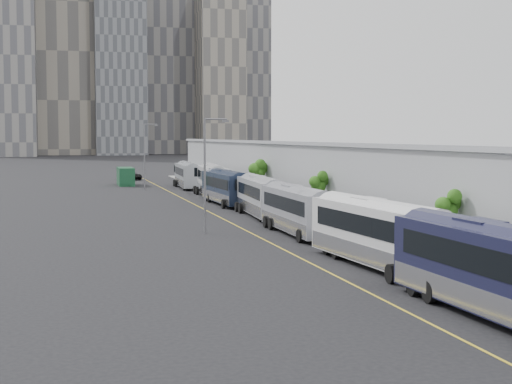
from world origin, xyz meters
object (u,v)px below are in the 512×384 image
object	(u,v)px
street_lamp_near	(207,167)
bus_7	(188,177)
suv	(130,176)
bus_2	(378,239)
bus_5	(226,190)
bus_3	(298,214)
street_lamp_far	(146,152)
bus_1	(499,279)
shipping_container	(126,176)
bus_6	(213,183)
bus_4	(262,200)

from	to	relation	value
street_lamp_near	bus_7	bearing A→B (deg)	82.42
street_lamp_near	suv	bearing A→B (deg)	89.41
bus_2	bus_5	bearing A→B (deg)	85.63
suv	bus_7	bearing A→B (deg)	-94.25
bus_3	suv	bearing A→B (deg)	94.76
bus_2	street_lamp_far	size ratio (longest dim) A/B	1.47
bus_1	bus_5	xyz separation A→B (m)	(0.30, 57.08, -0.10)
street_lamp_near	shipping_container	xyz separation A→B (m)	(-1.28, 62.48, -3.89)
bus_5	shipping_container	xyz separation A→B (m)	(-8.19, 37.23, -0.24)
bus_1	bus_6	bearing A→B (deg)	86.90
bus_1	street_lamp_near	size ratio (longest dim) A/B	1.54
bus_5	street_lamp_far	xyz separation A→B (m)	(-6.31, 25.28, 3.80)
bus_3	shipping_container	world-z (taller)	bus_3
bus_1	bus_6	size ratio (longest dim) A/B	0.99
bus_1	bus_2	size ratio (longest dim) A/B	1.01
bus_1	shipping_container	bearing A→B (deg)	92.54
suv	bus_4	bearing A→B (deg)	-103.30
bus_1	street_lamp_far	xyz separation A→B (m)	(-6.01, 82.36, 3.71)
bus_3	shipping_container	bearing A→B (deg)	97.58
street_lamp_near	bus_6	bearing A→B (deg)	78.33
bus_4	street_lamp_far	world-z (taller)	street_lamp_far
bus_4	street_lamp_near	distance (m)	14.37
bus_2	bus_7	size ratio (longest dim) A/B	1.05
bus_6	street_lamp_far	xyz separation A→B (m)	(-7.03, 13.61, 3.71)
bus_5	shipping_container	distance (m)	38.12
suv	bus_1	bearing A→B (deg)	-106.08
bus_3	suv	size ratio (longest dim) A/B	2.36
shipping_container	suv	xyz separation A→B (m)	(2.08, 15.09, -0.62)
bus_1	bus_4	world-z (taller)	bus_1
bus_1	bus_7	xyz separation A→B (m)	(0.53, 85.52, -0.11)
bus_6	bus_7	size ratio (longest dim) A/B	1.07
bus_2	bus_6	bearing A→B (deg)	84.90
bus_4	bus_7	distance (m)	42.00
bus_1	street_lamp_far	distance (m)	82.66
bus_3	bus_2	bearing A→B (deg)	-89.55
shipping_container	suv	bearing A→B (deg)	82.56
street_lamp_near	shipping_container	bearing A→B (deg)	91.18
bus_7	shipping_container	world-z (taller)	bus_7
shipping_container	bus_4	bearing A→B (deg)	-79.76
street_lamp_near	bus_1	bearing A→B (deg)	-78.27
bus_6	shipping_container	bearing A→B (deg)	114.61
bus_1	bus_6	xyz separation A→B (m)	(1.02, 68.75, -0.00)
bus_5	bus_7	xyz separation A→B (m)	(0.23, 28.44, -0.01)
street_lamp_near	street_lamp_far	world-z (taller)	street_lamp_far
street_lamp_near	street_lamp_far	bearing A→B (deg)	89.32
bus_2	street_lamp_near	xyz separation A→B (m)	(-6.84, 18.35, 3.59)
bus_1	bus_4	size ratio (longest dim) A/B	1.06
bus_3	suv	distance (m)	80.13
bus_1	street_lamp_far	bearing A→B (deg)	91.93
bus_6	street_lamp_far	bearing A→B (deg)	122.71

